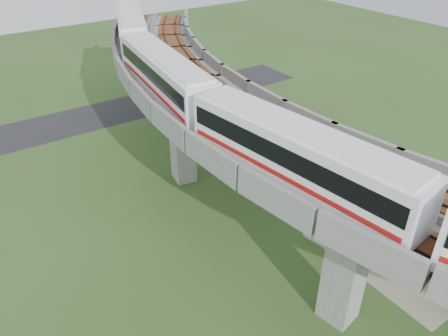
{
  "coord_description": "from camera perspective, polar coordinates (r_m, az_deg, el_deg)",
  "views": [
    {
      "loc": [
        -16.9,
        -22.71,
        24.35
      ],
      "look_at": [
        -1.49,
        -0.24,
        7.5
      ],
      "focal_mm": 35.0,
      "sensor_mm": 36.0,
      "label": 1
    }
  ],
  "objects": [
    {
      "name": "dirt_lot",
      "position": [
        44.45,
        18.08,
        -3.25
      ],
      "size": [
        18.0,
        26.0,
        0.04
      ],
      "primitive_type": "cube",
      "color": "gray",
      "rests_on": "ground"
    },
    {
      "name": "fence",
      "position": [
        42.23,
        12.52,
        -3.11
      ],
      "size": [
        3.87,
        38.73,
        1.5
      ],
      "color": "#2D382D",
      "rests_on": "ground"
    },
    {
      "name": "viaduct",
      "position": [
        34.35,
        7.16,
        5.03
      ],
      "size": [
        19.58,
        73.98,
        11.4
      ],
      "color": "#99968E",
      "rests_on": "ground"
    },
    {
      "name": "tree_3",
      "position": [
        37.74,
        14.27,
        -6.43
      ],
      "size": [
        2.15,
        2.15,
        2.56
      ],
      "color": "#382314",
      "rests_on": "ground"
    },
    {
      "name": "asphalt_road",
      "position": [
        60.47,
        -15.32,
        6.84
      ],
      "size": [
        60.0,
        8.0,
        0.03
      ],
      "primitive_type": "cube",
      "color": "#232326",
      "rests_on": "ground"
    },
    {
      "name": "tree_0",
      "position": [
        58.92,
        -2.58,
        9.34
      ],
      "size": [
        2.03,
        2.03,
        2.81
      ],
      "color": "#382314",
      "rests_on": "ground"
    },
    {
      "name": "ground",
      "position": [
        37.34,
        1.7,
        -8.98
      ],
      "size": [
        160.0,
        160.0,
        0.0
      ],
      "primitive_type": "plane",
      "color": "#334F1F",
      "rests_on": "ground"
    },
    {
      "name": "tree_2",
      "position": [
        42.99,
        5.26,
        1.09
      ],
      "size": [
        3.1,
        3.1,
        3.85
      ],
      "color": "#382314",
      "rests_on": "ground"
    },
    {
      "name": "tree_1",
      "position": [
        48.18,
        0.86,
        4.56
      ],
      "size": [
        1.95,
        1.95,
        3.19
      ],
      "color": "#382314",
      "rests_on": "ground"
    },
    {
      "name": "metro_train",
      "position": [
        30.4,
        3.47,
        8.34
      ],
      "size": [
        11.08,
        61.34,
        3.64
      ],
      "color": "white",
      "rests_on": "ground"
    },
    {
      "name": "car_red",
      "position": [
        45.16,
        24.83,
        -3.23
      ],
      "size": [
        3.86,
        3.19,
        1.24
      ],
      "primitive_type": "imported",
      "rotation": [
        0.0,
        0.0,
        -0.98
      ],
      "color": "#9D0E15",
      "rests_on": "dirt_lot"
    },
    {
      "name": "car_dark",
      "position": [
        47.69,
        14.08,
        0.92
      ],
      "size": [
        4.57,
        2.38,
        1.27
      ],
      "primitive_type": "imported",
      "rotation": [
        0.0,
        0.0,
        1.71
      ],
      "color": "black",
      "rests_on": "dirt_lot"
    },
    {
      "name": "car_white",
      "position": [
        42.15,
        20.87,
        -4.81
      ],
      "size": [
        2.58,
        4.2,
        1.34
      ],
      "primitive_type": "imported",
      "rotation": [
        0.0,
        0.0,
        0.27
      ],
      "color": "white",
      "rests_on": "dirt_lot"
    }
  ]
}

